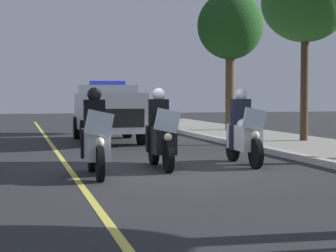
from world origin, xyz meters
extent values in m
plane|color=#28282B|center=(0.00, 0.00, 0.00)|extent=(80.00, 80.00, 0.00)
cube|color=#B7B5AD|center=(0.00, 3.42, 0.07)|extent=(48.00, 0.24, 0.15)
cube|color=#E0D14C|center=(0.00, -2.10, 0.00)|extent=(48.00, 0.12, 0.01)
cylinder|color=black|center=(1.33, -1.72, 0.32)|extent=(0.64, 0.14, 0.64)
cylinder|color=black|center=(-0.17, -1.68, 0.32)|extent=(0.64, 0.16, 0.64)
cube|color=silver|center=(0.60, -1.70, 0.62)|extent=(1.21, 0.47, 0.56)
ellipsoid|color=silver|center=(0.65, -1.71, 0.92)|extent=(0.57, 0.34, 0.24)
cube|color=silver|center=(1.23, -1.72, 1.05)|extent=(0.08, 0.56, 0.53)
sphere|color=#F9F4CC|center=(1.29, -1.72, 0.72)|extent=(0.17, 0.17, 0.17)
sphere|color=red|center=(1.10, -1.88, 0.98)|extent=(0.09, 0.09, 0.09)
sphere|color=#1933F2|center=(1.11, -1.56, 0.98)|extent=(0.09, 0.09, 0.09)
cube|color=black|center=(0.37, -1.70, 1.18)|extent=(0.29, 0.41, 0.60)
cube|color=black|center=(0.44, -1.50, 0.62)|extent=(0.18, 0.14, 0.56)
cube|color=black|center=(0.43, -1.90, 0.62)|extent=(0.18, 0.14, 0.56)
sphere|color=black|center=(0.39, -1.70, 1.58)|extent=(0.28, 0.28, 0.28)
cylinder|color=black|center=(0.44, -0.22, 0.32)|extent=(0.64, 0.14, 0.64)
cylinder|color=black|center=(-1.06, -0.18, 0.32)|extent=(0.64, 0.16, 0.64)
cube|color=black|center=(-0.29, -0.20, 0.62)|extent=(1.21, 0.47, 0.56)
ellipsoid|color=black|center=(-0.24, -0.20, 0.92)|extent=(0.57, 0.34, 0.24)
cube|color=silver|center=(0.34, -0.22, 1.05)|extent=(0.08, 0.56, 0.53)
sphere|color=#F9F4CC|center=(0.40, -0.22, 0.72)|extent=(0.17, 0.17, 0.17)
sphere|color=red|center=(0.21, -0.37, 0.98)|extent=(0.09, 0.09, 0.09)
sphere|color=#1933F2|center=(0.22, -0.05, 0.98)|extent=(0.09, 0.09, 0.09)
cube|color=black|center=(-0.52, -0.19, 1.18)|extent=(0.29, 0.41, 0.60)
cube|color=black|center=(-0.45, 0.01, 0.62)|extent=(0.18, 0.14, 0.56)
cube|color=black|center=(-0.46, -0.39, 0.62)|extent=(0.18, 0.14, 0.56)
sphere|color=silver|center=(-0.50, -0.19, 1.58)|extent=(0.28, 0.28, 0.28)
cylinder|color=black|center=(0.23, 1.76, 0.32)|extent=(0.64, 0.14, 0.64)
cylinder|color=black|center=(-1.27, 1.80, 0.32)|extent=(0.64, 0.16, 0.64)
cube|color=white|center=(-0.50, 1.78, 0.62)|extent=(1.21, 0.47, 0.56)
ellipsoid|color=white|center=(-0.45, 1.78, 0.92)|extent=(0.57, 0.34, 0.24)
cube|color=silver|center=(0.13, 1.76, 1.05)|extent=(0.08, 0.56, 0.53)
sphere|color=#F9F4CC|center=(0.19, 1.76, 0.72)|extent=(0.17, 0.17, 0.17)
sphere|color=red|center=(-0.01, 1.60, 0.98)|extent=(0.09, 0.09, 0.09)
sphere|color=#1933F2|center=(0.00, 1.92, 0.98)|extent=(0.09, 0.09, 0.09)
cube|color=black|center=(-0.73, 1.79, 1.18)|extent=(0.29, 0.41, 0.60)
cube|color=black|center=(-0.67, 1.98, 0.62)|extent=(0.18, 0.14, 0.56)
cube|color=black|center=(-0.68, 1.58, 0.62)|extent=(0.18, 0.14, 0.56)
sphere|color=silver|center=(-0.71, 1.78, 1.58)|extent=(0.28, 0.28, 0.28)
cube|color=silver|center=(-7.98, -0.17, 1.02)|extent=(4.95, 2.03, 1.24)
cube|color=silver|center=(-8.28, -0.17, 1.72)|extent=(2.45, 1.81, 0.36)
cube|color=#2633D8|center=(-8.08, -0.17, 1.98)|extent=(0.31, 1.21, 0.14)
cube|color=black|center=(-5.58, -0.24, 0.88)|extent=(0.16, 1.62, 0.56)
cylinder|color=black|center=(-6.40, 0.68, 0.40)|extent=(0.81, 0.30, 0.80)
cylinder|color=black|center=(-6.45, -1.12, 0.40)|extent=(0.81, 0.30, 0.80)
cylinder|color=black|center=(-9.50, 0.77, 0.40)|extent=(0.81, 0.30, 0.80)
cylinder|color=black|center=(-9.55, -1.03, 0.40)|extent=(0.81, 0.30, 0.80)
cylinder|color=#42301E|center=(-5.58, 5.87, 1.77)|extent=(0.25, 0.25, 3.34)
ellipsoid|color=#286023|center=(-5.58, 5.87, 4.57)|extent=(2.82, 2.82, 2.59)
cylinder|color=#4C3823|center=(-11.92, 5.67, 1.75)|extent=(0.38, 0.38, 3.29)
ellipsoid|color=#194216|center=(-11.92, 5.67, 4.51)|extent=(2.79, 2.79, 2.85)
camera|label=1|loc=(11.98, -3.18, 1.56)|focal=63.67mm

